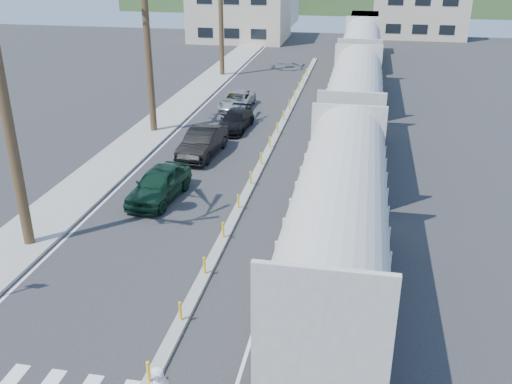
# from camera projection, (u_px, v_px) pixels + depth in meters

# --- Properties ---
(ground) EXTENTS (140.00, 140.00, 0.00)m
(ground) POSITION_uv_depth(u_px,v_px,m) (161.00, 362.00, 17.55)
(ground) COLOR #28282B
(ground) RESTS_ON ground
(sidewalk) EXTENTS (3.00, 90.00, 0.15)m
(sidewalk) POSITION_uv_depth(u_px,v_px,m) (166.00, 118.00, 41.45)
(sidewalk) COLOR gray
(sidewalk) RESTS_ON ground
(rails) EXTENTS (1.56, 100.00, 0.06)m
(rails) POSITION_uv_depth(u_px,v_px,m) (355.00, 117.00, 41.84)
(rails) COLOR black
(rails) RESTS_ON ground
(median) EXTENTS (0.45, 60.00, 0.85)m
(median) POSITION_uv_depth(u_px,v_px,m) (269.00, 148.00, 35.45)
(median) COLOR gray
(median) RESTS_ON ground
(lane_markings) EXTENTS (9.42, 90.00, 0.01)m
(lane_markings) POSITION_uv_depth(u_px,v_px,m) (251.00, 124.00, 40.39)
(lane_markings) COLOR silver
(lane_markings) RESTS_ON ground
(freight_train) EXTENTS (3.00, 60.94, 5.85)m
(freight_train) POSITION_uv_depth(u_px,v_px,m) (356.00, 92.00, 37.04)
(freight_train) COLOR #B0ADA1
(freight_train) RESTS_ON ground
(car_lead) EXTENTS (2.82, 5.14, 1.63)m
(car_lead) POSITION_uv_depth(u_px,v_px,m) (159.00, 184.00, 28.36)
(car_lead) COLOR black
(car_lead) RESTS_ON ground
(car_second) EXTENTS (2.47, 5.29, 1.66)m
(car_second) POSITION_uv_depth(u_px,v_px,m) (203.00, 142.00, 34.19)
(car_second) COLOR black
(car_second) RESTS_ON ground
(car_third) EXTENTS (2.36, 4.75, 1.32)m
(car_third) POSITION_uv_depth(u_px,v_px,m) (235.00, 120.00, 38.96)
(car_third) COLOR black
(car_third) RESTS_ON ground
(car_rear) EXTENTS (2.35, 4.82, 1.32)m
(car_rear) POSITION_uv_depth(u_px,v_px,m) (237.00, 100.00, 43.88)
(car_rear) COLOR #AFB2B4
(car_rear) RESTS_ON ground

